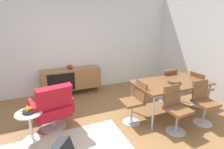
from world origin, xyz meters
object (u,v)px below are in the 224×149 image
at_px(dining_chair_back_right, 166,83).
at_px(dining_chair_front_right, 203,101).
at_px(wooden_bowl_on_table, 174,82).
at_px(dining_table, 171,84).
at_px(dining_chair_far_end, 199,88).
at_px(sideboard, 71,79).
at_px(vase_cobalt, 70,67).
at_px(lounge_chair_red, 52,106).
at_px(fruit_bowl, 28,110).
at_px(dining_chair_front_left, 176,108).
at_px(side_table_round, 30,123).
at_px(dining_chair_near_window, 135,101).

bearing_deg(dining_chair_back_right, dining_chair_front_right, -89.83).
bearing_deg(wooden_bowl_on_table, dining_table, 84.85).
bearing_deg(dining_chair_far_end, sideboard, 142.95).
bearing_deg(dining_table, dining_chair_front_right, -57.70).
xyz_separation_m(vase_cobalt, lounge_chair_red, (-0.64, -1.60, -0.31)).
relative_size(dining_table, dining_chair_back_right, 1.87).
relative_size(dining_chair_far_end, fruit_bowl, 4.28).
xyz_separation_m(dining_table, dining_chair_front_left, (-0.35, -0.56, -0.23)).
distance_m(dining_chair_front_left, lounge_chair_red, 2.27).
bearing_deg(side_table_round, dining_chair_near_window, -6.38).
height_order(dining_chair_front_left, side_table_round, dining_chair_front_left).
height_order(vase_cobalt, dining_chair_far_end, dining_chair_far_end).
relative_size(vase_cobalt, dining_chair_front_right, 0.19).
distance_m(dining_table, dining_chair_far_end, 0.92).
height_order(dining_chair_far_end, dining_chair_back_right, same).
relative_size(lounge_chair_red, fruit_bowl, 4.73).
bearing_deg(side_table_round, vase_cobalt, 59.75).
relative_size(sideboard, dining_chair_far_end, 1.87).
height_order(dining_table, wooden_bowl_on_table, wooden_bowl_on_table).
bearing_deg(dining_chair_near_window, side_table_round, 173.62).
bearing_deg(dining_chair_near_window, dining_chair_far_end, 0.01).
bearing_deg(dining_table, wooden_bowl_on_table, -95.15).
height_order(dining_chair_front_left, fruit_bowl, dining_chair_front_left).
bearing_deg(dining_chair_front_right, wooden_bowl_on_table, 127.80).
bearing_deg(side_table_round, lounge_chair_red, 25.19).
bearing_deg(vase_cobalt, lounge_chair_red, -112.00).
bearing_deg(sideboard, vase_cobalt, 174.08).
height_order(vase_cobalt, dining_chair_front_left, dining_chair_front_left).
xyz_separation_m(dining_chair_front_left, dining_chair_back_right, (0.70, 1.12, 0.00)).
xyz_separation_m(wooden_bowl_on_table, dining_chair_front_left, (-0.35, -0.47, -0.30)).
relative_size(dining_table, side_table_round, 3.08).
relative_size(dining_chair_near_window, dining_chair_far_end, 1.00).
height_order(dining_chair_near_window, lounge_chair_red, lounge_chair_red).
height_order(dining_chair_front_left, lounge_chair_red, lounge_chair_red).
relative_size(dining_chair_front_left, fruit_bowl, 4.28).
height_order(sideboard, dining_chair_far_end, dining_chair_far_end).
bearing_deg(dining_chair_front_right, sideboard, 129.53).
xyz_separation_m(sideboard, fruit_bowl, (-1.05, -1.78, 0.12)).
bearing_deg(dining_chair_far_end, dining_chair_back_right, 133.87).
distance_m(dining_chair_near_window, dining_chair_front_right, 1.36).
bearing_deg(dining_chair_back_right, fruit_bowl, -173.72).
bearing_deg(side_table_round, dining_table, -4.33).
height_order(dining_chair_near_window, dining_chair_front_left, same).
xyz_separation_m(lounge_chair_red, fruit_bowl, (-0.39, -0.19, 0.09)).
bearing_deg(lounge_chair_red, vase_cobalt, 68.00).
height_order(sideboard, wooden_bowl_on_table, wooden_bowl_on_table).
height_order(vase_cobalt, wooden_bowl_on_table, vase_cobalt).
xyz_separation_m(dining_chair_far_end, dining_chair_back_right, (-0.54, 0.56, 0.00)).
bearing_deg(wooden_bowl_on_table, dining_chair_front_left, -126.55).
xyz_separation_m(wooden_bowl_on_table, dining_chair_far_end, (0.90, 0.09, -0.30)).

